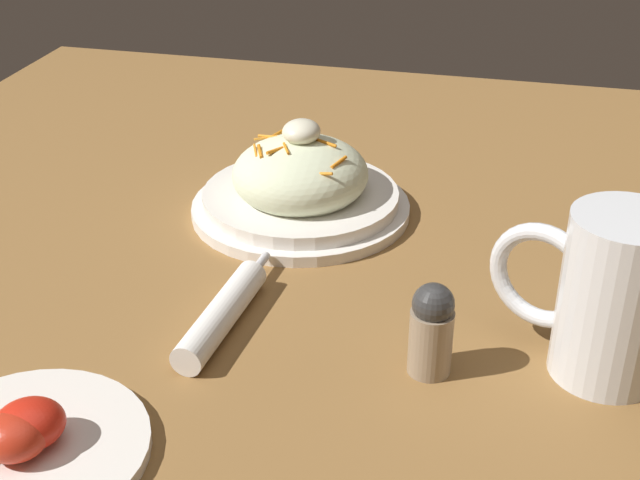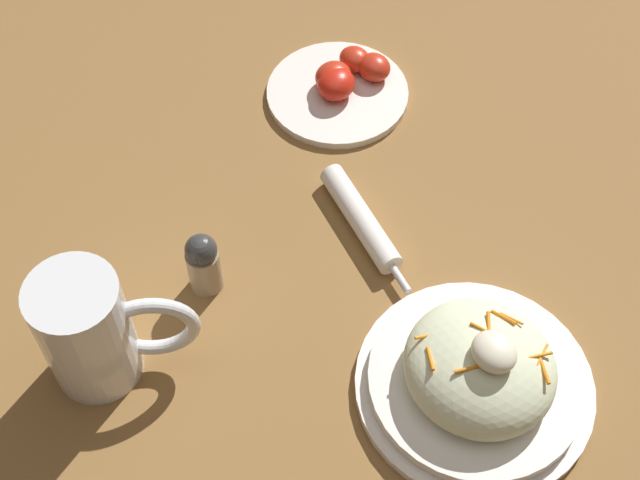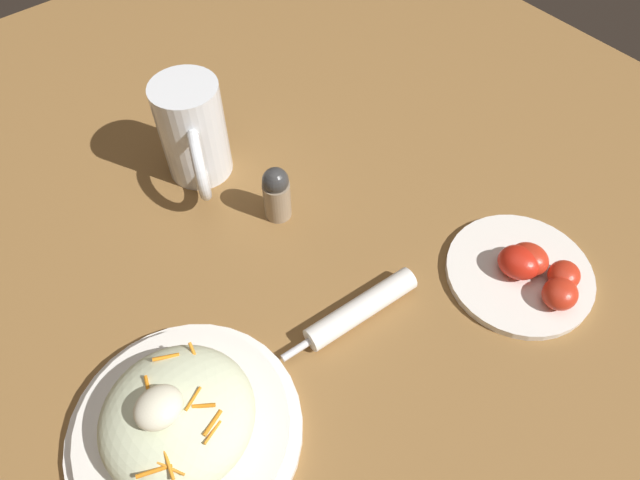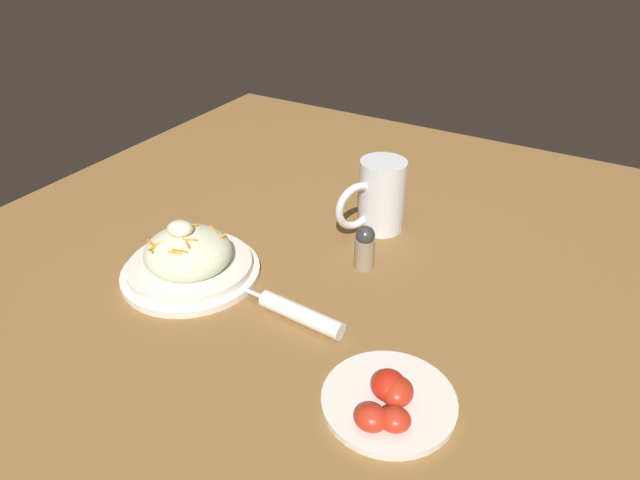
{
  "view_description": "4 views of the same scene",
  "coord_description": "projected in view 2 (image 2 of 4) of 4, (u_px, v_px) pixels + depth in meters",
  "views": [
    {
      "loc": [
        0.62,
        0.07,
        0.44
      ],
      "look_at": [
        -0.0,
        -0.08,
        0.08
      ],
      "focal_mm": 49.29,
      "sensor_mm": 36.0,
      "label": 1
    },
    {
      "loc": [
        -0.47,
        0.18,
        0.82
      ],
      "look_at": [
        -0.01,
        -0.09,
        0.06
      ],
      "focal_mm": 50.86,
      "sensor_mm": 36.0,
      "label": 2
    },
    {
      "loc": [
        -0.22,
        -0.38,
        0.58
      ],
      "look_at": [
        0.01,
        -0.1,
        0.09
      ],
      "focal_mm": 31.38,
      "sensor_mm": 36.0,
      "label": 3
    },
    {
      "loc": [
        0.39,
        -0.74,
        0.58
      ],
      "look_at": [
        -0.0,
        -0.06,
        0.08
      ],
      "focal_mm": 32.18,
      "sensor_mm": 36.0,
      "label": 4
    }
  ],
  "objects": [
    {
      "name": "ground_plane",
      "position": [
        242.0,
        304.0,
        0.96
      ],
      "size": [
        1.43,
        1.43,
        0.0
      ],
      "primitive_type": "plane",
      "color": "olive"
    },
    {
      "name": "salad_plate",
      "position": [
        478.0,
        374.0,
        0.88
      ],
      "size": [
        0.24,
        0.24,
        0.1
      ],
      "color": "white",
      "rests_on": "ground_plane"
    },
    {
      "name": "beer_mug",
      "position": [
        92.0,
        335.0,
        0.87
      ],
      "size": [
        0.1,
        0.15,
        0.14
      ],
      "color": "white",
      "rests_on": "ground_plane"
    },
    {
      "name": "napkin_roll",
      "position": [
        361.0,
        219.0,
        1.01
      ],
      "size": [
        0.18,
        0.04,
        0.03
      ],
      "color": "white",
      "rests_on": "ground_plane"
    },
    {
      "name": "tomato_plate",
      "position": [
        342.0,
        85.0,
        1.13
      ],
      "size": [
        0.18,
        0.18,
        0.04
      ],
      "color": "white",
      "rests_on": "ground_plane"
    },
    {
      "name": "salt_shaker",
      "position": [
        203.0,
        263.0,
        0.94
      ],
      "size": [
        0.04,
        0.04,
        0.08
      ],
      "color": "gray",
      "rests_on": "ground_plane"
    }
  ]
}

